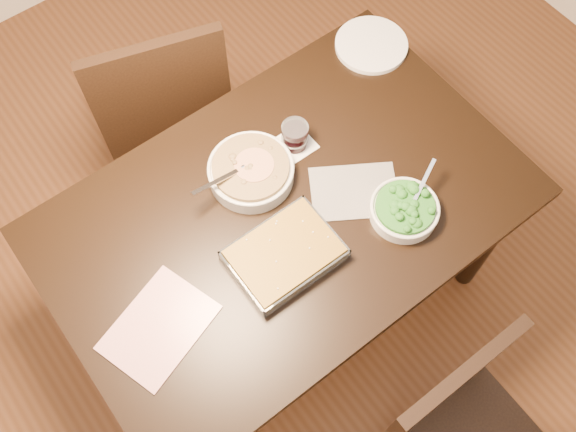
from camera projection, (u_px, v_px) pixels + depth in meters
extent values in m
plane|color=#4C2B15|center=(286.00, 295.00, 2.55)|extent=(4.00, 4.00, 0.00)
cube|color=black|center=(286.00, 212.00, 1.90)|extent=(1.40, 0.90, 0.04)
cube|color=black|center=(286.00, 222.00, 1.96)|extent=(1.26, 0.76, 0.08)
cylinder|color=black|center=(488.00, 240.00, 2.27)|extent=(0.07, 0.07, 0.71)
cylinder|color=black|center=(77.00, 282.00, 2.20)|extent=(0.07, 0.07, 0.71)
cylinder|color=black|center=(354.00, 104.00, 2.53)|extent=(0.07, 0.07, 0.71)
cube|color=#B93446|center=(159.00, 327.00, 1.72)|extent=(0.34, 0.29, 0.01)
cube|color=#292931|center=(354.00, 192.00, 1.91)|extent=(0.32, 0.29, 0.00)
cube|color=white|center=(295.00, 144.00, 1.98)|extent=(0.11, 0.11, 0.00)
cylinder|color=silver|center=(251.00, 173.00, 1.91)|extent=(0.25, 0.25, 0.05)
torus|color=silver|center=(251.00, 168.00, 1.88)|extent=(0.26, 0.26, 0.01)
cylinder|color=#39250F|center=(251.00, 167.00, 1.88)|extent=(0.23, 0.23, 0.02)
cube|color=silver|center=(229.00, 180.00, 1.84)|extent=(0.16, 0.02, 0.05)
cylinder|color=maroon|center=(254.00, 165.00, 1.87)|extent=(0.12, 0.12, 0.00)
cylinder|color=silver|center=(404.00, 211.00, 1.86)|extent=(0.20, 0.20, 0.04)
torus|color=silver|center=(405.00, 207.00, 1.84)|extent=(0.20, 0.20, 0.01)
cylinder|color=#104610|center=(405.00, 207.00, 1.83)|extent=(0.17, 0.17, 0.02)
cube|color=silver|center=(415.00, 187.00, 1.85)|extent=(0.12, 0.07, 0.04)
cube|color=silver|center=(285.00, 258.00, 1.81)|extent=(0.30, 0.22, 0.01)
cube|color=#5C3A0D|center=(285.00, 254.00, 1.79)|extent=(0.29, 0.21, 0.05)
cube|color=silver|center=(262.00, 227.00, 1.83)|extent=(0.30, 0.01, 0.04)
cube|color=silver|center=(308.00, 283.00, 1.75)|extent=(0.30, 0.01, 0.04)
cube|color=silver|center=(326.00, 226.00, 1.83)|extent=(0.01, 0.22, 0.04)
cube|color=silver|center=(241.00, 284.00, 1.75)|extent=(0.01, 0.22, 0.04)
cylinder|color=black|center=(295.00, 138.00, 1.95)|extent=(0.07, 0.07, 0.07)
cylinder|color=silver|center=(295.00, 129.00, 1.91)|extent=(0.08, 0.08, 0.02)
cylinder|color=silver|center=(371.00, 45.00, 2.15)|extent=(0.24, 0.24, 0.02)
cylinder|color=black|center=(457.00, 387.00, 2.19)|extent=(0.04, 0.04, 0.41)
cube|color=black|center=(447.00, 389.00, 1.73)|extent=(0.42, 0.04, 0.45)
cube|color=black|center=(160.00, 97.00, 2.42)|extent=(0.57, 0.57, 0.04)
cylinder|color=black|center=(202.00, 83.00, 2.75)|extent=(0.04, 0.04, 0.44)
cylinder|color=black|center=(231.00, 157.00, 2.58)|extent=(0.04, 0.04, 0.44)
cylinder|color=black|center=(113.00, 110.00, 2.68)|extent=(0.04, 0.04, 0.44)
cylinder|color=black|center=(136.00, 186.00, 2.52)|extent=(0.04, 0.04, 0.44)
cube|color=black|center=(162.00, 96.00, 2.10)|extent=(0.44, 0.17, 0.49)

